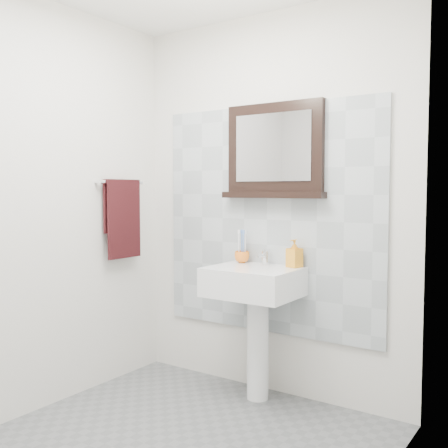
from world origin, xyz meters
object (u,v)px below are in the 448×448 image
(soap_dispenser, at_px, (294,253))
(hand_towel, at_px, (122,212))
(toothbrush_cup, at_px, (242,257))
(pedestal_sink, at_px, (254,296))
(framed_mirror, at_px, (274,153))

(soap_dispenser, bearing_deg, hand_towel, -149.23)
(soap_dispenser, height_order, hand_towel, hand_towel)
(toothbrush_cup, relative_size, soap_dispenser, 0.56)
(pedestal_sink, relative_size, hand_towel, 1.75)
(toothbrush_cup, bearing_deg, framed_mirror, 14.04)
(framed_mirror, bearing_deg, pedestal_sink, -100.86)
(pedestal_sink, height_order, hand_towel, hand_towel)
(soap_dispenser, xyz_separation_m, hand_towel, (-1.17, -0.33, 0.24))
(hand_towel, bearing_deg, pedestal_sink, 10.61)
(soap_dispenser, bearing_deg, framed_mirror, -178.42)
(toothbrush_cup, height_order, hand_towel, hand_towel)
(pedestal_sink, bearing_deg, framed_mirror, 79.14)
(soap_dispenser, xyz_separation_m, framed_mirror, (-0.17, 0.04, 0.64))
(pedestal_sink, distance_m, framed_mirror, 0.93)
(pedestal_sink, relative_size, framed_mirror, 1.33)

